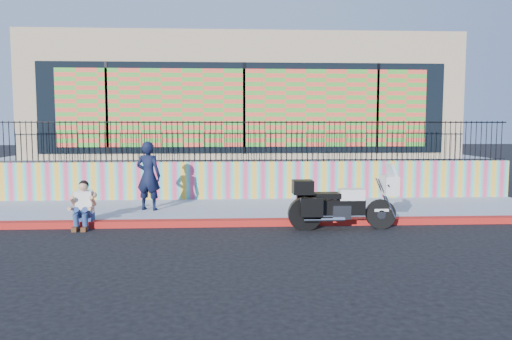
{
  "coord_description": "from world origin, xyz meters",
  "views": [
    {
      "loc": [
        -0.49,
        -11.44,
        2.38
      ],
      "look_at": [
        0.21,
        1.2,
        1.19
      ],
      "focal_mm": 35.0,
      "sensor_mm": 36.0,
      "label": 1
    }
  ],
  "objects": [
    {
      "name": "police_officer",
      "position": [
        -2.55,
        1.41,
        1.04
      ],
      "size": [
        0.74,
        0.59,
        1.77
      ],
      "primitive_type": "imported",
      "rotation": [
        0.0,
        0.0,
        2.85
      ],
      "color": "black",
      "rests_on": "sidewalk"
    },
    {
      "name": "sidewalk",
      "position": [
        0.0,
        1.65,
        0.07
      ],
      "size": [
        16.0,
        3.0,
        0.15
      ],
      "primitive_type": "cube",
      "color": "gray",
      "rests_on": "ground"
    },
    {
      "name": "red_curb",
      "position": [
        0.0,
        0.0,
        0.07
      ],
      "size": [
        16.0,
        0.3,
        0.15
      ],
      "primitive_type": "cube",
      "color": "#A70B1D",
      "rests_on": "ground"
    },
    {
      "name": "police_motorcycle",
      "position": [
        2.02,
        -0.51,
        0.62
      ],
      "size": [
        2.4,
        0.79,
        1.49
      ],
      "color": "black",
      "rests_on": "ground"
    },
    {
      "name": "metal_fence",
      "position": [
        0.0,
        3.25,
        1.85
      ],
      "size": [
        15.8,
        0.04,
        1.2
      ],
      "primitive_type": null,
      "color": "black",
      "rests_on": "mural_wall"
    },
    {
      "name": "seated_man",
      "position": [
        -3.79,
        -0.13,
        0.45
      ],
      "size": [
        0.54,
        0.71,
        1.06
      ],
      "color": "navy",
      "rests_on": "ground"
    },
    {
      "name": "ground",
      "position": [
        0.0,
        0.0,
        0.0
      ],
      "size": [
        90.0,
        90.0,
        0.0
      ],
      "primitive_type": "plane",
      "color": "black",
      "rests_on": "ground"
    },
    {
      "name": "mural_wall",
      "position": [
        0.0,
        3.25,
        0.7
      ],
      "size": [
        16.0,
        0.2,
        1.1
      ],
      "primitive_type": "cube",
      "color": "#E13B67",
      "rests_on": "sidewalk"
    },
    {
      "name": "storefront_building",
      "position": [
        0.0,
        8.13,
        3.25
      ],
      "size": [
        14.0,
        8.06,
        4.0
      ],
      "color": "tan",
      "rests_on": "elevated_platform"
    },
    {
      "name": "elevated_platform",
      "position": [
        0.0,
        8.35,
        0.62
      ],
      "size": [
        16.0,
        10.0,
        1.25
      ],
      "primitive_type": "cube",
      "color": "gray",
      "rests_on": "ground"
    }
  ]
}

